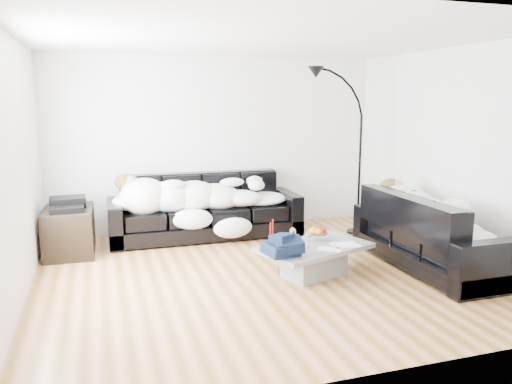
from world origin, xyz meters
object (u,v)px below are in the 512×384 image
object	(u,v)px
sleeper_right	(432,213)
candle_right	(273,231)
sleeper_back	(205,193)
av_cabinet	(69,231)
stereo	(67,203)
floor_lamp	(360,162)
sofa_back	(205,206)
fruit_bowl	(318,233)
candle_left	(270,233)
wine_glass_a	(293,236)
sofa_right	(431,230)
wine_glass_c	(308,240)
wine_glass_b	(286,240)
coffee_table	(314,261)
shoes	(293,267)

from	to	relation	value
sleeper_right	candle_right	xyz separation A→B (m)	(-1.88, 0.34, -0.15)
sleeper_back	av_cabinet	bearing A→B (deg)	-172.18
stereo	floor_lamp	bearing A→B (deg)	-6.01
candle_right	sleeper_back	bearing A→B (deg)	103.75
av_cabinet	sleeper_right	bearing A→B (deg)	-22.00
sleeper_back	sofa_back	bearing A→B (deg)	90.00
fruit_bowl	candle_left	xyz separation A→B (m)	(-0.57, 0.04, 0.04)
sofa_back	fruit_bowl	xyz separation A→B (m)	(0.95, -1.81, -0.01)
sofa_back	wine_glass_a	bearing A→B (deg)	-71.65
sofa_back	sofa_right	size ratio (longest dim) A/B	1.27
wine_glass_c	wine_glass_b	bearing A→B (deg)	165.12
coffee_table	candle_right	distance (m)	0.57
sleeper_back	shoes	bearing A→B (deg)	-69.51
candle_right	stereo	distance (m)	2.69
sofa_right	wine_glass_b	bearing A→B (deg)	87.28
coffee_table	shoes	distance (m)	0.30
coffee_table	candle_left	world-z (taller)	candle_left
shoes	stereo	distance (m)	2.97
coffee_table	stereo	size ratio (longest dim) A/B	2.80
candle_right	wine_glass_c	bearing A→B (deg)	-46.29
candle_right	floor_lamp	distance (m)	2.26
candle_right	av_cabinet	xyz separation A→B (m)	(-2.26, 1.46, -0.19)
av_cabinet	floor_lamp	size ratio (longest dim) A/B	0.41
coffee_table	wine_glass_b	world-z (taller)	wine_glass_b
stereo	fruit_bowl	bearing A→B (deg)	-31.61
wine_glass_a	wine_glass_c	size ratio (longest dim) A/B	1.00
sofa_right	floor_lamp	distance (m)	1.72
wine_glass_c	candle_right	distance (m)	0.44
floor_lamp	wine_glass_c	bearing A→B (deg)	-129.95
fruit_bowl	candle_left	bearing A→B (deg)	176.18
wine_glass_a	candle_left	size ratio (longest dim) A/B	0.77
wine_glass_a	wine_glass_c	distance (m)	0.23
sofa_right	candle_left	xyz separation A→B (m)	(-1.91, 0.33, 0.04)
candle_left	wine_glass_c	bearing A→B (deg)	-41.99
sofa_back	av_cabinet	size ratio (longest dim) A/B	3.13
wine_glass_c	shoes	size ratio (longest dim) A/B	0.43
sleeper_back	av_cabinet	size ratio (longest dim) A/B	2.65
coffee_table	wine_glass_b	xyz separation A→B (m)	(-0.34, 0.00, 0.26)
sofa_right	av_cabinet	world-z (taller)	sofa_right
coffee_table	wine_glass_c	distance (m)	0.29
coffee_table	candle_left	distance (m)	0.58
floor_lamp	coffee_table	bearing A→B (deg)	-129.05
sleeper_right	stereo	xyz separation A→B (m)	(-4.14, 1.80, 0.02)
sofa_right	sleeper_back	xyz separation A→B (m)	(-2.30, 2.05, 0.22)
coffee_table	stereo	distance (m)	3.20
wine_glass_a	floor_lamp	size ratio (longest dim) A/B	0.08
wine_glass_a	wine_glass_b	world-z (taller)	wine_glass_a
candle_right	shoes	size ratio (longest dim) A/B	0.64
stereo	coffee_table	bearing A→B (deg)	-35.99
wine_glass_c	shoes	distance (m)	0.49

